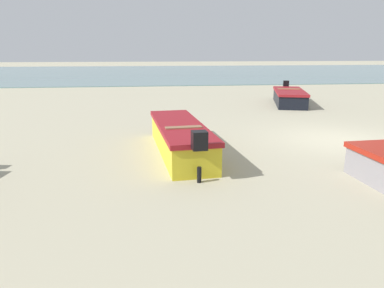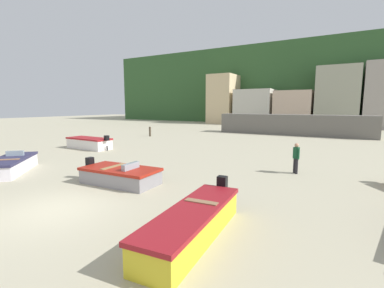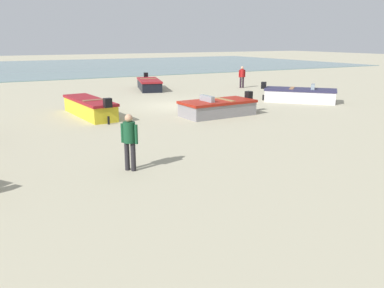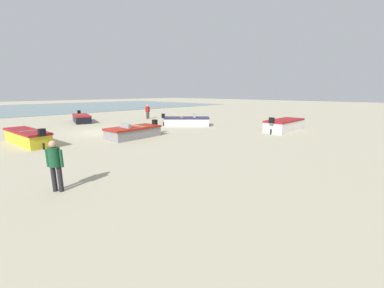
{
  "view_description": "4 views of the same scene",
  "coord_description": "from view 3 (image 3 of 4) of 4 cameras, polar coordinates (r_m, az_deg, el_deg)",
  "views": [
    {
      "loc": [
        5.92,
        10.22,
        2.79
      ],
      "look_at": [
        4.95,
        2.01,
        0.58
      ],
      "focal_mm": 32.82,
      "sensor_mm": 36.0,
      "label": 1
    },
    {
      "loc": [
        8.59,
        -5.23,
        3.53
      ],
      "look_at": [
        0.07,
        9.34,
        1.17
      ],
      "focal_mm": 25.34,
      "sensor_mm": 36.0,
      "label": 2
    },
    {
      "loc": [
        9.86,
        20.07,
        3.62
      ],
      "look_at": [
        4.47,
        9.97,
        0.63
      ],
      "focal_mm": 37.81,
      "sensor_mm": 36.0,
      "label": 3
    },
    {
      "loc": [
        8.37,
        17.43,
        3.04
      ],
      "look_at": [
        0.68,
        10.07,
        0.7
      ],
      "focal_mm": 22.17,
      "sensor_mm": 36.0,
      "label": 4
    }
  ],
  "objects": [
    {
      "name": "tidal_water",
      "position": [
        57.04,
        -18.41,
        10.28
      ],
      "size": [
        80.0,
        36.0,
        0.06
      ],
      "primitive_type": "cube",
      "color": "gray",
      "rests_on": "ground"
    },
    {
      "name": "boat_black_5",
      "position": [
        30.12,
        -6.07,
        8.37
      ],
      "size": [
        2.53,
        4.45,
        1.07
      ],
      "rotation": [
        0.0,
        0.0,
        6.01
      ],
      "color": "black",
      "rests_on": "ground"
    },
    {
      "name": "boat_yellow_3",
      "position": [
        20.13,
        -14.24,
        5.04
      ],
      "size": [
        1.61,
        4.82,
        1.15
      ],
      "rotation": [
        0.0,
        0.0,
        3.23
      ],
      "color": "gold",
      "rests_on": "ground"
    },
    {
      "name": "boat_grey_4",
      "position": [
        19.69,
        3.64,
        5.13
      ],
      "size": [
        3.9,
        1.96,
        1.06
      ],
      "rotation": [
        0.0,
        0.0,
        4.77
      ],
      "color": "gray",
      "rests_on": "ground"
    },
    {
      "name": "beach_walker_foreground",
      "position": [
        11.37,
        -8.82,
        0.88
      ],
      "size": [
        0.48,
        0.48,
        1.62
      ],
      "rotation": [
        0.0,
        0.0,
        5.4
      ],
      "color": "#242227",
      "rests_on": "ground"
    },
    {
      "name": "ground_plane",
      "position": [
        22.65,
        -1.93,
        5.41
      ],
      "size": [
        160.0,
        160.0,
        0.0
      ],
      "primitive_type": "plane",
      "color": "#B2AA8D"
    },
    {
      "name": "boat_white_0",
      "position": [
        24.81,
        14.97,
        6.69
      ],
      "size": [
        3.91,
        3.99,
        1.11
      ],
      "rotation": [
        0.0,
        0.0,
        0.76
      ],
      "color": "white",
      "rests_on": "ground"
    },
    {
      "name": "beach_walker_distant",
      "position": [
        31.2,
        7.07,
        9.6
      ],
      "size": [
        0.54,
        0.41,
        1.62
      ],
      "rotation": [
        0.0,
        0.0,
        6.06
      ],
      "color": "black",
      "rests_on": "ground"
    }
  ]
}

